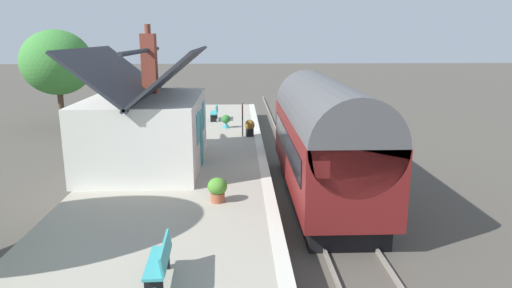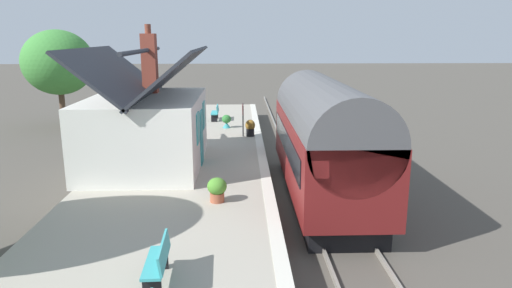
# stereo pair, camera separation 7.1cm
# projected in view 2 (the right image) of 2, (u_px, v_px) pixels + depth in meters

# --- Properties ---
(ground_plane) EXTENTS (160.00, 160.00, 0.00)m
(ground_plane) POSITION_uv_depth(u_px,v_px,m) (293.00, 186.00, 18.04)
(ground_plane) COLOR #4C473F
(platform) EXTENTS (32.00, 6.57, 0.87)m
(platform) POSITION_uv_depth(u_px,v_px,m) (184.00, 176.00, 17.79)
(platform) COLOR #A39B8C
(platform) RESTS_ON ground
(platform_edge_coping) EXTENTS (32.00, 0.36, 0.02)m
(platform_edge_coping) POSITION_uv_depth(u_px,v_px,m) (264.00, 165.00, 17.79)
(platform_edge_coping) COLOR beige
(platform_edge_coping) RESTS_ON platform
(rail_near) EXTENTS (52.00, 0.08, 0.14)m
(rail_near) POSITION_uv_depth(u_px,v_px,m) (334.00, 184.00, 18.08)
(rail_near) COLOR gray
(rail_near) RESTS_ON ground
(rail_far) EXTENTS (52.00, 0.08, 0.14)m
(rail_far) POSITION_uv_depth(u_px,v_px,m) (298.00, 184.00, 18.03)
(rail_far) COLOR gray
(rail_far) RESTS_ON ground
(train) EXTENTS (9.43, 2.73, 4.32)m
(train) POSITION_uv_depth(u_px,v_px,m) (325.00, 139.00, 16.09)
(train) COLOR black
(train) RESTS_ON ground
(station_building) EXTENTS (6.58, 4.37, 5.36)m
(station_building) POSITION_uv_depth(u_px,v_px,m) (147.00, 127.00, 17.47)
(station_building) COLOR white
(station_building) RESTS_ON platform
(bench_near_building) EXTENTS (1.42, 0.49, 0.88)m
(bench_near_building) POSITION_uv_depth(u_px,v_px,m) (159.00, 261.00, 9.22)
(bench_near_building) COLOR teal
(bench_near_building) RESTS_ON platform
(bench_mid_platform) EXTENTS (1.40, 0.44, 0.88)m
(bench_mid_platform) POSITION_uv_depth(u_px,v_px,m) (216.00, 112.00, 27.05)
(bench_mid_platform) COLOR teal
(bench_mid_platform) RESTS_ON platform
(planter_edge_near) EXTENTS (0.51, 0.51, 0.85)m
(planter_edge_near) POSITION_uv_depth(u_px,v_px,m) (177.00, 122.00, 24.28)
(planter_edge_near) COLOR teal
(planter_edge_near) RESTS_ON platform
(planter_corner_building) EXTENTS (0.51, 0.51, 0.84)m
(planter_corner_building) POSITION_uv_depth(u_px,v_px,m) (169.00, 117.00, 25.70)
(planter_corner_building) COLOR black
(planter_corner_building) RESTS_ON platform
(planter_by_door) EXTENTS (0.59, 0.59, 0.76)m
(planter_by_door) POSITION_uv_depth(u_px,v_px,m) (217.00, 189.00, 13.76)
(planter_by_door) COLOR #9E5138
(planter_by_door) RESTS_ON platform
(planter_bench_left) EXTENTS (0.49, 0.49, 0.84)m
(planter_bench_left) POSITION_uv_depth(u_px,v_px,m) (250.00, 127.00, 22.74)
(planter_bench_left) COLOR black
(planter_bench_left) RESTS_ON platform
(planter_bench_right) EXTENTS (0.50, 0.50, 0.72)m
(planter_bench_right) POSITION_uv_depth(u_px,v_px,m) (227.00, 121.00, 24.84)
(planter_bench_right) COLOR teal
(planter_bench_right) RESTS_ON platform
(station_sign_board) EXTENTS (0.96, 0.06, 1.57)m
(station_sign_board) POSITION_uv_depth(u_px,v_px,m) (243.00, 112.00, 22.80)
(station_sign_board) COLOR black
(station_sign_board) RESTS_ON platform
(tree_distant) EXTENTS (4.30, 4.41, 6.17)m
(tree_distant) POSITION_uv_depth(u_px,v_px,m) (58.00, 63.00, 28.67)
(tree_distant) COLOR #4C3828
(tree_distant) RESTS_ON ground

